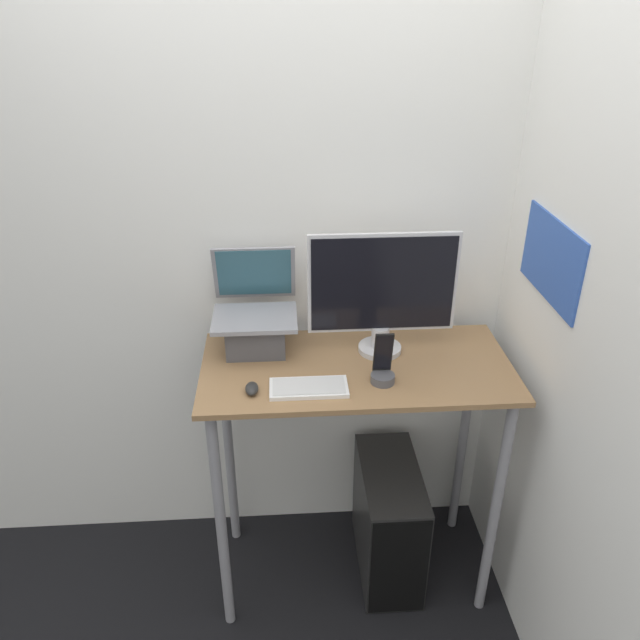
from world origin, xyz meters
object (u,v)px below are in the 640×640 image
(mouse, at_px, (252,389))
(computer_tower, at_px, (388,520))
(keyboard, at_px, (309,388))
(monitor, at_px, (382,294))
(laptop, at_px, (255,324))
(cell_phone, at_px, (383,370))

(mouse, distance_m, computer_tower, 0.94)
(keyboard, height_order, computer_tower, keyboard)
(monitor, bearing_deg, mouse, -152.19)
(laptop, bearing_deg, monitor, -6.02)
(cell_phone, xyz_separation_m, computer_tower, (0.08, 0.12, -0.80))
(laptop, relative_size, monitor, 0.69)
(keyboard, bearing_deg, monitor, 41.15)
(laptop, xyz_separation_m, mouse, (-0.01, -0.28, -0.08))
(monitor, bearing_deg, computer_tower, -51.78)
(monitor, distance_m, mouse, 0.55)
(laptop, bearing_deg, keyboard, -57.97)
(laptop, bearing_deg, cell_phone, -30.40)
(mouse, xyz_separation_m, computer_tower, (0.51, 0.16, -0.77))
(laptop, xyz_separation_m, keyboard, (0.17, -0.28, -0.09))
(keyboard, distance_m, mouse, 0.18)
(keyboard, bearing_deg, computer_tower, 25.84)
(mouse, xyz_separation_m, cell_phone, (0.43, 0.04, 0.03))
(computer_tower, bearing_deg, cell_phone, -122.78)
(cell_phone, height_order, computer_tower, cell_phone)
(monitor, distance_m, keyboard, 0.42)
(monitor, relative_size, computer_tower, 1.04)
(cell_phone, relative_size, computer_tower, 0.37)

